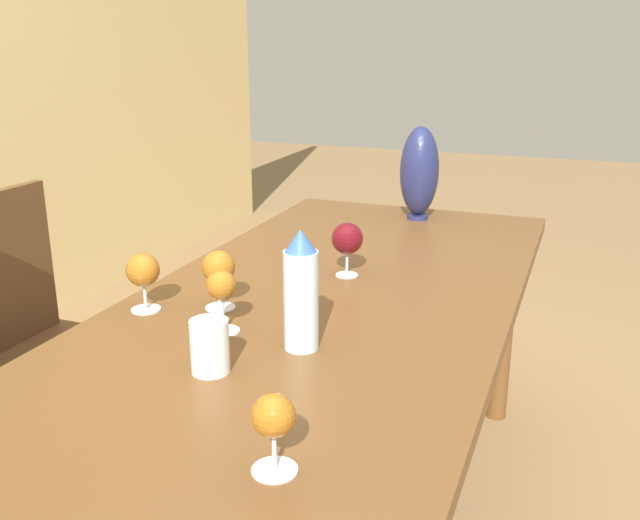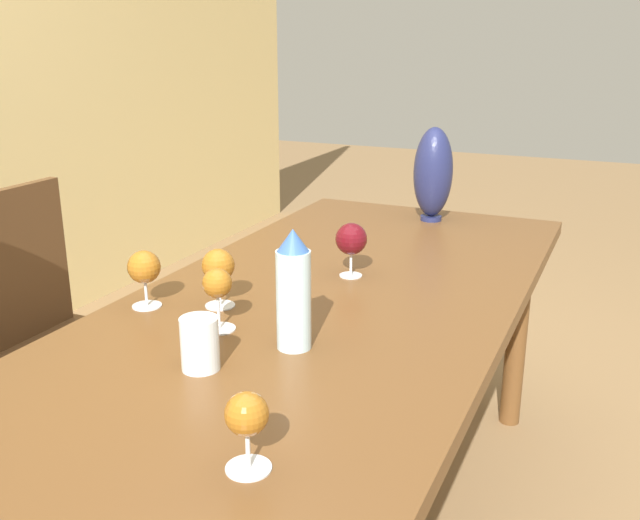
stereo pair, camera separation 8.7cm
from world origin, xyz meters
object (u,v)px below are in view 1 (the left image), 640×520
(water_tumbler, at_px, (210,346))
(wine_glass_1, at_px, (143,271))
(water_bottle, at_px, (301,292))
(vase, at_px, (419,172))
(wine_glass_0, at_px, (347,239))
(wine_glass_3, at_px, (274,419))
(chair_far, at_px, (43,342))
(wine_glass_2, at_px, (219,268))
(wine_glass_4, at_px, (221,288))

(water_tumbler, height_order, wine_glass_1, wine_glass_1)
(water_bottle, bearing_deg, wine_glass_1, 81.38)
(water_tumbler, height_order, vase, vase)
(wine_glass_0, height_order, wine_glass_3, wine_glass_0)
(vase, relative_size, wine_glass_1, 2.34)
(wine_glass_1, bearing_deg, chair_far, 70.26)
(wine_glass_2, bearing_deg, wine_glass_3, -144.62)
(water_bottle, height_order, wine_glass_4, water_bottle)
(chair_far, bearing_deg, water_bottle, -104.76)
(vase, relative_size, chair_far, 0.34)
(wine_glass_1, distance_m, wine_glass_3, 0.71)
(vase, bearing_deg, wine_glass_2, 166.94)
(vase, bearing_deg, water_bottle, -178.43)
(wine_glass_3, bearing_deg, wine_glass_4, 36.50)
(chair_far, bearing_deg, wine_glass_2, -99.05)
(wine_glass_0, bearing_deg, wine_glass_2, 148.89)
(wine_glass_0, bearing_deg, wine_glass_4, 164.28)
(water_tumbler, relative_size, chair_far, 0.11)
(wine_glass_3, bearing_deg, wine_glass_2, 35.38)
(water_tumbler, xyz_separation_m, wine_glass_1, (0.22, 0.29, 0.04))
(water_tumbler, distance_m, vase, 1.27)
(water_tumbler, bearing_deg, chair_far, 63.04)
(wine_glass_0, bearing_deg, vase, -2.73)
(water_tumbler, bearing_deg, wine_glass_4, 21.47)
(water_tumbler, bearing_deg, wine_glass_0, -5.18)
(wine_glass_0, bearing_deg, chair_far, 105.08)
(water_bottle, relative_size, wine_glass_3, 2.02)
(vase, relative_size, wine_glass_4, 2.30)
(wine_glass_4, distance_m, chair_far, 0.80)
(wine_glass_1, bearing_deg, vase, -19.90)
(wine_glass_3, bearing_deg, water_bottle, 17.22)
(wine_glass_0, height_order, wine_glass_4, wine_glass_0)
(water_tumbler, relative_size, wine_glass_2, 0.74)
(wine_glass_0, bearing_deg, water_tumbler, 174.82)
(wine_glass_1, height_order, wine_glass_2, wine_glass_2)
(water_bottle, relative_size, wine_glass_4, 1.81)
(water_tumbler, distance_m, chair_far, 0.91)
(water_tumbler, distance_m, wine_glass_1, 0.37)
(wine_glass_4, bearing_deg, water_bottle, -94.84)
(water_bottle, xyz_separation_m, wine_glass_2, (0.13, 0.26, -0.02))
(wine_glass_0, xyz_separation_m, wine_glass_2, (-0.32, 0.19, -0.00))
(water_tumbler, height_order, wine_glass_2, wine_glass_2)
(water_bottle, xyz_separation_m, chair_far, (0.23, 0.89, -0.35))
(wine_glass_1, relative_size, wine_glass_3, 1.10)
(wine_glass_0, distance_m, wine_glass_2, 0.38)
(water_tumbler, bearing_deg, wine_glass_2, 25.55)
(wine_glass_0, distance_m, chair_far, 0.92)
(water_bottle, distance_m, wine_glass_3, 0.42)
(vase, height_order, wine_glass_0, vase)
(water_tumbler, relative_size, wine_glass_3, 0.84)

